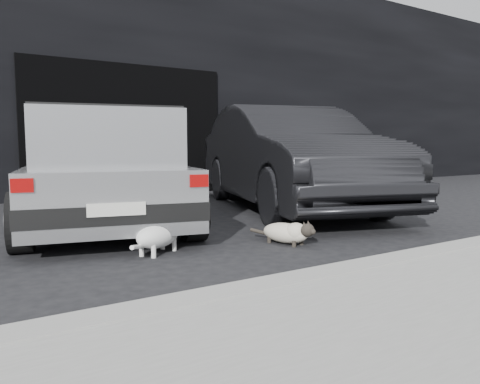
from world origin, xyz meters
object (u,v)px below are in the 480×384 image
second_car (289,157)px  cat_siamese (289,233)px  cat_white (161,233)px  silver_hatchback (103,164)px

second_car → cat_siamese: (-1.70, -2.14, -0.70)m
second_car → cat_siamese: size_ratio=6.61×
second_car → cat_white: (-2.96, -1.77, -0.64)m
second_car → cat_white: second_car is taller
silver_hatchback → cat_white: 1.85m
second_car → cat_siamese: 2.82m
silver_hatchback → cat_siamese: silver_hatchback is taller
second_car → cat_white: bearing=-132.0°
silver_hatchback → cat_white: (0.01, -1.76, -0.60)m
cat_siamese → cat_white: 1.32m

